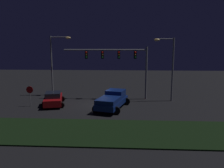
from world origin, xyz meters
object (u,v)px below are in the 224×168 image
object	(u,v)px
car_sedan	(53,99)
stop_sign	(30,92)
street_lamp_right	(169,61)
street_lamp_left	(56,58)
traffic_signal_gantry	(119,59)
pickup_truck	(113,99)

from	to	relation	value
car_sedan	stop_sign	xyz separation A→B (m)	(-2.34, -0.66, 0.82)
car_sedan	street_lamp_right	size ratio (longest dim) A/B	0.63
stop_sign	street_lamp_left	bearing A→B (deg)	79.75
street_lamp_right	stop_sign	xyz separation A→B (m)	(-15.45, -3.44, -3.21)
traffic_signal_gantry	car_sedan	bearing A→B (deg)	-153.53
car_sedan	street_lamp_right	xyz separation A→B (m)	(13.11, 2.78, 4.03)
car_sedan	traffic_signal_gantry	world-z (taller)	traffic_signal_gantry
street_lamp_left	street_lamp_right	xyz separation A→B (m)	(14.36, -2.60, -0.25)
pickup_truck	street_lamp_left	distance (m)	10.92
pickup_truck	street_lamp_right	bearing A→B (deg)	-44.66
pickup_truck	street_lamp_left	xyz separation A→B (m)	(-7.94, 6.34, 4.02)
stop_sign	pickup_truck	bearing A→B (deg)	-1.93
car_sedan	traffic_signal_gantry	size ratio (longest dim) A/B	0.46
traffic_signal_gantry	street_lamp_left	xyz separation A→B (m)	(-8.48, 1.78, -0.01)
street_lamp_left	stop_sign	size ratio (longest dim) A/B	3.54
traffic_signal_gantry	street_lamp_right	xyz separation A→B (m)	(5.88, -0.82, -0.26)
car_sedan	street_lamp_right	world-z (taller)	street_lamp_right
car_sedan	street_lamp_left	xyz separation A→B (m)	(-1.25, 5.38, 4.28)
pickup_truck	street_lamp_right	world-z (taller)	street_lamp_right
pickup_truck	traffic_signal_gantry	distance (m)	6.11
street_lamp_left	stop_sign	xyz separation A→B (m)	(-1.09, -6.03, -3.45)
street_lamp_left	traffic_signal_gantry	bearing A→B (deg)	-11.82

